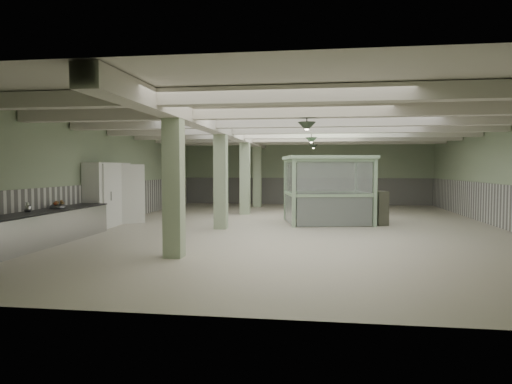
# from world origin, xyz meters

# --- Properties ---
(floor) EXTENTS (20.00, 20.00, 0.00)m
(floor) POSITION_xyz_m (0.00, 0.00, 0.00)
(floor) COLOR beige
(floor) RESTS_ON ground
(ceiling) EXTENTS (14.00, 20.00, 0.02)m
(ceiling) POSITION_xyz_m (0.00, 0.00, 3.60)
(ceiling) COLOR silver
(ceiling) RESTS_ON wall_back
(wall_back) EXTENTS (14.00, 0.02, 3.60)m
(wall_back) POSITION_xyz_m (0.00, 10.00, 1.80)
(wall_back) COLOR #96A786
(wall_back) RESTS_ON floor
(wall_front) EXTENTS (14.00, 0.02, 3.60)m
(wall_front) POSITION_xyz_m (0.00, -10.00, 1.80)
(wall_front) COLOR #96A786
(wall_front) RESTS_ON floor
(wall_left) EXTENTS (0.02, 20.00, 3.60)m
(wall_left) POSITION_xyz_m (-7.00, 0.00, 1.80)
(wall_left) COLOR #96A786
(wall_left) RESTS_ON floor
(wall_right) EXTENTS (0.02, 20.00, 3.60)m
(wall_right) POSITION_xyz_m (7.00, 0.00, 1.80)
(wall_right) COLOR #96A786
(wall_right) RESTS_ON floor
(wainscot_left) EXTENTS (0.05, 19.90, 1.50)m
(wainscot_left) POSITION_xyz_m (-6.97, 0.00, 0.75)
(wainscot_left) COLOR silver
(wainscot_left) RESTS_ON floor
(wainscot_right) EXTENTS (0.05, 19.90, 1.50)m
(wainscot_right) POSITION_xyz_m (6.97, 0.00, 0.75)
(wainscot_right) COLOR silver
(wainscot_right) RESTS_ON floor
(wainscot_back) EXTENTS (13.90, 0.05, 1.50)m
(wainscot_back) POSITION_xyz_m (0.00, 9.97, 0.75)
(wainscot_back) COLOR silver
(wainscot_back) RESTS_ON floor
(girder) EXTENTS (0.45, 19.90, 0.40)m
(girder) POSITION_xyz_m (-2.50, 0.00, 3.38)
(girder) COLOR beige
(girder) RESTS_ON ceiling
(beam_a) EXTENTS (13.90, 0.35, 0.32)m
(beam_a) POSITION_xyz_m (0.00, -7.50, 3.42)
(beam_a) COLOR beige
(beam_a) RESTS_ON ceiling
(beam_b) EXTENTS (13.90, 0.35, 0.32)m
(beam_b) POSITION_xyz_m (0.00, -5.00, 3.42)
(beam_b) COLOR beige
(beam_b) RESTS_ON ceiling
(beam_c) EXTENTS (13.90, 0.35, 0.32)m
(beam_c) POSITION_xyz_m (0.00, -2.50, 3.42)
(beam_c) COLOR beige
(beam_c) RESTS_ON ceiling
(beam_d) EXTENTS (13.90, 0.35, 0.32)m
(beam_d) POSITION_xyz_m (0.00, 0.00, 3.42)
(beam_d) COLOR beige
(beam_d) RESTS_ON ceiling
(beam_e) EXTENTS (13.90, 0.35, 0.32)m
(beam_e) POSITION_xyz_m (0.00, 2.50, 3.42)
(beam_e) COLOR beige
(beam_e) RESTS_ON ceiling
(beam_f) EXTENTS (13.90, 0.35, 0.32)m
(beam_f) POSITION_xyz_m (0.00, 5.00, 3.42)
(beam_f) COLOR beige
(beam_f) RESTS_ON ceiling
(beam_g) EXTENTS (13.90, 0.35, 0.32)m
(beam_g) POSITION_xyz_m (0.00, 7.50, 3.42)
(beam_g) COLOR beige
(beam_g) RESTS_ON ceiling
(column_a) EXTENTS (0.42, 0.42, 3.60)m
(column_a) POSITION_xyz_m (-2.50, -6.00, 1.80)
(column_a) COLOR #A4B995
(column_a) RESTS_ON floor
(column_b) EXTENTS (0.42, 0.42, 3.60)m
(column_b) POSITION_xyz_m (-2.50, -1.00, 1.80)
(column_b) COLOR #A4B995
(column_b) RESTS_ON floor
(column_c) EXTENTS (0.42, 0.42, 3.60)m
(column_c) POSITION_xyz_m (-2.50, 4.00, 1.80)
(column_c) COLOR #A4B995
(column_c) RESTS_ON floor
(column_d) EXTENTS (0.42, 0.42, 3.60)m
(column_d) POSITION_xyz_m (-2.50, 8.00, 1.80)
(column_d) COLOR #A4B995
(column_d) RESTS_ON floor
(pendant_front) EXTENTS (0.44, 0.44, 0.22)m
(pendant_front) POSITION_xyz_m (0.50, -5.00, 3.05)
(pendant_front) COLOR #2C3A2C
(pendant_front) RESTS_ON ceiling
(pendant_mid) EXTENTS (0.44, 0.44, 0.22)m
(pendant_mid) POSITION_xyz_m (0.50, 0.50, 3.05)
(pendant_mid) COLOR #2C3A2C
(pendant_mid) RESTS_ON ceiling
(pendant_back) EXTENTS (0.44, 0.44, 0.22)m
(pendant_back) POSITION_xyz_m (0.50, 5.50, 3.05)
(pendant_back) COLOR #2C3A2C
(pendant_back) RESTS_ON ceiling
(prep_counter) EXTENTS (0.95, 5.47, 0.91)m
(prep_counter) POSITION_xyz_m (-6.54, -4.80, 0.46)
(prep_counter) COLOR #AAABAF
(prep_counter) RESTS_ON floor
(pitcher_far) EXTENTS (0.26, 0.27, 0.28)m
(pitcher_far) POSITION_xyz_m (-6.64, -5.31, 1.04)
(pitcher_far) COLOR #AAABAF
(pitcher_far) RESTS_ON prep_counter
(veg_colander) EXTENTS (0.49, 0.49, 0.21)m
(veg_colander) POSITION_xyz_m (-6.62, -3.99, 1.00)
(veg_colander) COLOR #434449
(veg_colander) RESTS_ON prep_counter
(walkin_cooler) EXTENTS (1.15, 2.50, 2.30)m
(walkin_cooler) POSITION_xyz_m (-6.62, -0.78, 1.15)
(walkin_cooler) COLOR white
(walkin_cooler) RESTS_ON floor
(guard_booth) EXTENTS (3.56, 3.19, 2.50)m
(guard_booth) POSITION_xyz_m (1.10, 1.13, 1.71)
(guard_booth) COLOR #9ABB96
(guard_booth) RESTS_ON floor
(filing_cabinet) EXTENTS (0.56, 0.67, 1.23)m
(filing_cabinet) POSITION_xyz_m (2.99, 0.76, 0.62)
(filing_cabinet) COLOR #525446
(filing_cabinet) RESTS_ON floor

